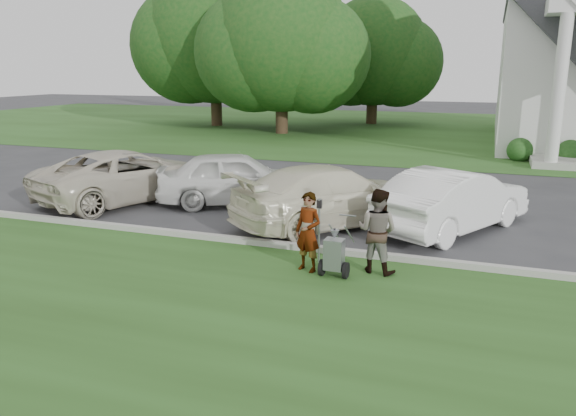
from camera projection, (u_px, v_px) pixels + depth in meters
The scene contains 15 objects.
ground at pixel (275, 256), 12.20m from camera, with size 120.00×120.00×0.00m, color #333335.
grass_strip at pixel (211, 310), 9.46m from camera, with size 80.00×7.00×0.01m, color #274818.
church_lawn at pixel (422, 130), 36.85m from camera, with size 80.00×30.00×0.01m, color #274818.
curb at pixel (284, 245), 12.69m from camera, with size 80.00×0.18×0.15m, color #9E9E93.
tree_left at pixel (281, 48), 33.66m from camera, with size 10.63×8.40×9.71m.
tree_far at pixel (214, 42), 38.22m from camera, with size 11.64×9.20×10.73m.
tree_back at pixel (373, 57), 39.74m from camera, with size 9.61×7.60×8.89m.
striping_cart at pixel (334, 255), 10.88m from camera, with size 0.57×1.12×1.03m.
person_left at pixel (308, 233), 11.11m from camera, with size 0.59×0.38×1.61m, color #999999.
person_right at pixel (377, 232), 11.04m from camera, with size 0.82×0.64×1.69m, color #999999.
parking_meter_near at pixel (319, 223), 11.57m from camera, with size 0.10×0.09×1.38m.
car_a at pixel (128, 175), 17.13m from camera, with size 2.59×5.62×1.56m, color beige.
car_b at pixel (236, 178), 16.67m from camera, with size 1.88×4.67×1.59m, color white.
car_c at pixel (331, 196), 14.44m from camera, with size 2.18×5.37×1.56m, color #F0EACB.
car_d at pixel (453, 200), 13.94m from camera, with size 1.66×4.76×1.57m, color white.
Camera 1 is at (4.18, -10.81, 3.98)m, focal length 35.00 mm.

